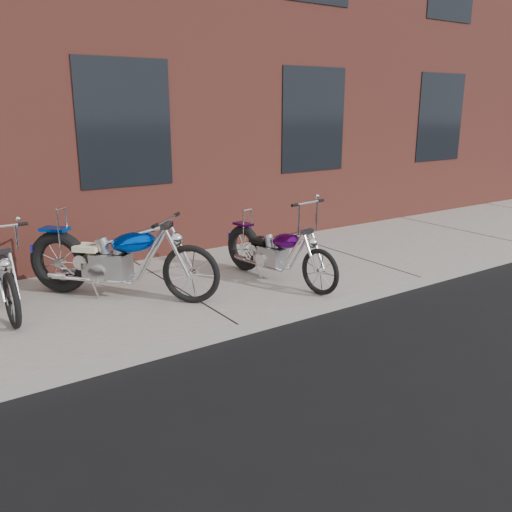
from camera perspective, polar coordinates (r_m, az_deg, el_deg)
ground at (r=5.99m, az=-1.87°, el=-8.55°), size 120.00×120.00×0.00m
sidewalk at (r=7.19m, az=-8.29°, el=-3.87°), size 22.00×3.00×0.15m
building_brick at (r=13.06m, az=-22.62°, el=21.29°), size 22.00×10.00×8.00m
chopper_purple at (r=7.29m, az=2.18°, el=0.22°), size 0.54×2.05×1.16m
chopper_blue at (r=6.83m, az=-14.32°, el=-0.61°), size 1.79×1.91×1.09m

